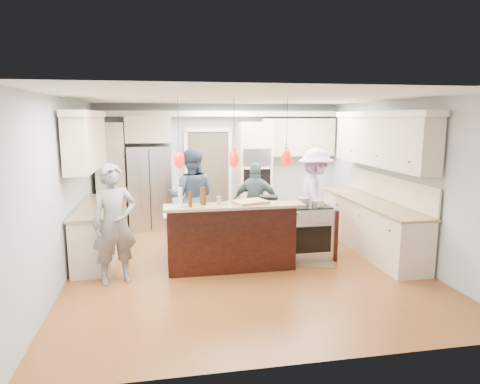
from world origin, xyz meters
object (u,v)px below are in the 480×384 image
(kitchen_island, at_px, (228,235))
(island_range, at_px, (308,231))
(person_far_left, at_px, (192,197))
(refrigerator, at_px, (151,188))
(person_bar_end, at_px, (114,224))

(kitchen_island, relative_size, island_range, 2.28)
(kitchen_island, xyz_separation_m, person_far_left, (-0.51, 1.20, 0.43))
(refrigerator, bearing_deg, kitchen_island, -63.09)
(refrigerator, relative_size, kitchen_island, 0.86)
(kitchen_island, distance_m, person_bar_end, 1.87)
(refrigerator, bearing_deg, person_far_left, -60.04)
(person_far_left, bearing_deg, person_bar_end, 64.29)
(kitchen_island, bearing_deg, refrigerator, 116.91)
(refrigerator, xyz_separation_m, island_range, (2.71, -2.49, -0.44))
(island_range, height_order, person_bar_end, person_bar_end)
(island_range, bearing_deg, person_bar_end, -169.28)
(person_far_left, bearing_deg, refrigerator, -49.93)
(person_bar_end, height_order, person_far_left, person_far_left)
(refrigerator, height_order, person_far_left, person_far_left)
(refrigerator, height_order, island_range, refrigerator)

